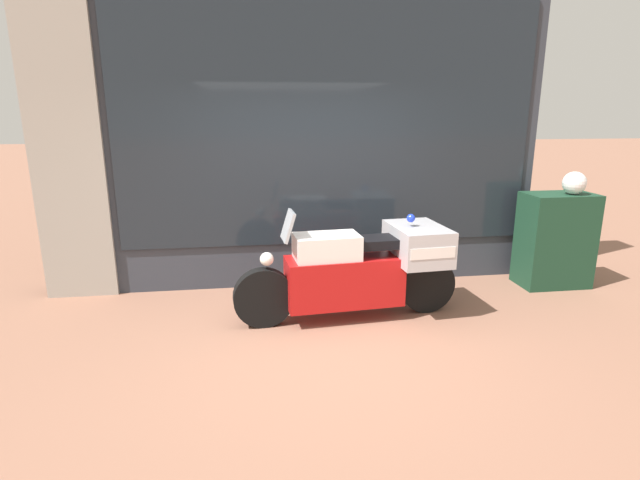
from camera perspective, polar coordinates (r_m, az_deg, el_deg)
ground_plane at (r=4.78m, az=0.14°, el=-12.39°), size 60.00×60.00×0.00m
shop_building at (r=6.21m, az=-6.15°, el=12.62°), size 6.06×0.55×3.90m
window_display at (r=6.54m, az=0.39°, el=-0.54°), size 4.81×0.30×1.88m
paramedic_motorcycle at (r=5.29m, az=5.17°, el=-2.99°), size 2.42×0.83×1.20m
utility_cabinet at (r=6.91m, az=25.27°, el=0.00°), size 0.84×0.51×1.18m
white_helmet at (r=6.78m, az=27.07°, el=5.82°), size 0.28×0.28×0.28m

